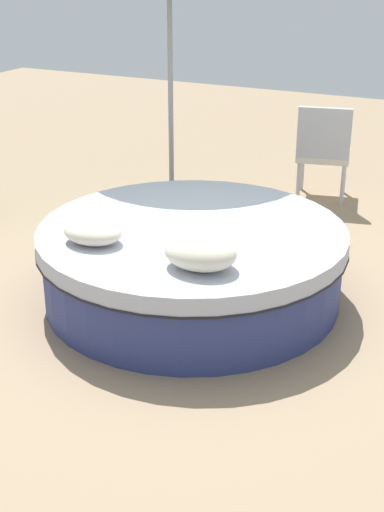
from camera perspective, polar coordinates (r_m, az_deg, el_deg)
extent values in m
plane|color=#9E8466|center=(5.29, 0.00, -3.31)|extent=(16.00, 16.00, 0.00)
cylinder|color=navy|center=(5.19, 0.00, -1.20)|extent=(2.16, 2.16, 0.43)
cylinder|color=black|center=(5.10, 0.00, 0.99)|extent=(2.24, 2.24, 0.02)
cylinder|color=#B2B7C6|center=(5.08, 0.00, 1.65)|extent=(2.23, 2.23, 0.13)
ellipsoid|color=beige|center=(4.82, -8.03, 1.91)|extent=(0.42, 0.32, 0.15)
ellipsoid|color=beige|center=(4.39, 0.66, 0.29)|extent=(0.47, 0.37, 0.21)
cylinder|color=#B7B7BC|center=(7.65, 8.90, 6.84)|extent=(0.04, 0.04, 0.42)
cylinder|color=#B7B7BC|center=(7.63, 12.20, 6.54)|extent=(0.04, 0.04, 0.42)
cylinder|color=#B7B7BC|center=(7.25, 8.58, 5.90)|extent=(0.04, 0.04, 0.42)
cylinder|color=#B7B7BC|center=(7.23, 12.07, 5.58)|extent=(0.04, 0.04, 0.42)
cube|color=beige|center=(7.37, 10.58, 8.01)|extent=(0.62, 0.60, 0.06)
cube|color=#B7B7BC|center=(7.09, 10.63, 9.72)|extent=(0.52, 0.17, 0.50)
cylinder|color=#262628|center=(7.22, -1.64, 4.67)|extent=(0.44, 0.44, 0.08)
cylinder|color=#99999E|center=(6.93, -1.75, 13.91)|extent=(0.05, 0.05, 2.44)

